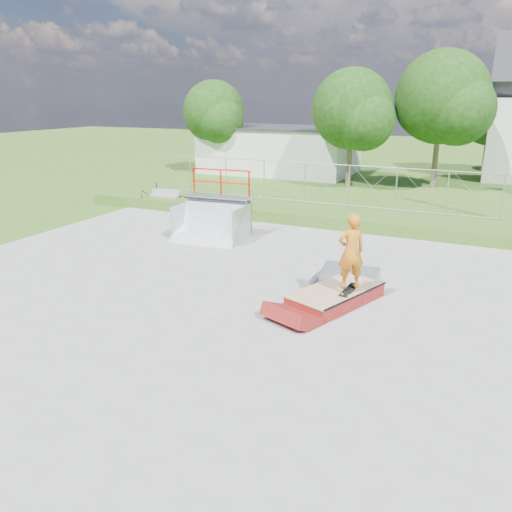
{
  "coord_description": "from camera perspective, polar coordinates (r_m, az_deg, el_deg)",
  "views": [
    {
      "loc": [
        5.43,
        -10.54,
        5.07
      ],
      "look_at": [
        0.18,
        0.68,
        1.1
      ],
      "focal_mm": 35.0,
      "sensor_mm": 36.0,
      "label": 1
    }
  ],
  "objects": [
    {
      "name": "concrete_stairs",
      "position": [
        24.21,
        -10.7,
        6.33
      ],
      "size": [
        1.5,
        1.6,
        0.8
      ],
      "primitive_type": null,
      "color": "gray",
      "rests_on": "ground"
    },
    {
      "name": "quarter_pipe",
      "position": [
        18.3,
        -5.29,
        5.6
      ],
      "size": [
        2.63,
        2.28,
        2.47
      ],
      "primitive_type": null,
      "rotation": [
        0.0,
        0.0,
        0.08
      ],
      "color": "#9C9FA4",
      "rests_on": "concrete_pad"
    },
    {
      "name": "tree_center",
      "position": [
        30.46,
        20.96,
        16.23
      ],
      "size": [
        5.44,
        5.12,
        7.6
      ],
      "color": "brown",
      "rests_on": "ground"
    },
    {
      "name": "ground",
      "position": [
        12.89,
        -2.03,
        -5.4
      ],
      "size": [
        120.0,
        120.0,
        0.0
      ],
      "primitive_type": "plane",
      "color": "#38621C",
      "rests_on": "ground"
    },
    {
      "name": "skateboard",
      "position": [
        12.75,
        10.54,
        -3.88
      ],
      "size": [
        0.34,
        0.82,
        0.13
      ],
      "primitive_type": "cube",
      "rotation": [
        0.14,
        0.0,
        -0.15
      ],
      "color": "black",
      "rests_on": "grind_box"
    },
    {
      "name": "tree_left_near",
      "position": [
        29.28,
        11.29,
        15.81
      ],
      "size": [
        4.76,
        4.48,
        6.65
      ],
      "color": "brown",
      "rests_on": "ground"
    },
    {
      "name": "flat_bank_ramp",
      "position": [
        13.83,
        10.08,
        -2.94
      ],
      "size": [
        1.61,
        1.72,
        0.49
      ],
      "primitive_type": null,
      "rotation": [
        0.0,
        0.0,
        -0.02
      ],
      "color": "#9C9FA4",
      "rests_on": "concrete_pad"
    },
    {
      "name": "chain_link_fence",
      "position": [
        22.03,
        10.55,
        7.88
      ],
      "size": [
        20.0,
        0.06,
        1.8
      ],
      "primitive_type": null,
      "color": "#9B9FA4",
      "rests_on": "grass_berm"
    },
    {
      "name": "utility_building_flat",
      "position": [
        35.38,
        2.69,
        11.95
      ],
      "size": [
        10.0,
        6.0,
        3.0
      ],
      "primitive_type": "cube",
      "color": "white",
      "rests_on": "ground"
    },
    {
      "name": "grass_berm",
      "position": [
        21.31,
        9.67,
        4.44
      ],
      "size": [
        24.0,
        3.0,
        0.5
      ],
      "primitive_type": "cube",
      "color": "#38621C",
      "rests_on": "ground"
    },
    {
      "name": "skater",
      "position": [
        12.43,
        10.78,
        0.2
      ],
      "size": [
        0.83,
        0.79,
        1.91
      ],
      "primitive_type": "imported",
      "rotation": [
        0.0,
        0.0,
        3.83
      ],
      "color": "#C86C14",
      "rests_on": "grind_box"
    },
    {
      "name": "tree_left_far",
      "position": [
        34.93,
        -4.62,
        15.85
      ],
      "size": [
        4.42,
        4.16,
        6.18
      ],
      "color": "brown",
      "rests_on": "ground"
    },
    {
      "name": "grind_box",
      "position": [
        12.95,
        9.08,
        -4.58
      ],
      "size": [
        2.1,
        2.88,
        0.39
      ],
      "rotation": [
        0.0,
        0.0,
        -0.36
      ],
      "color": "maroon",
      "rests_on": "concrete_pad"
    },
    {
      "name": "concrete_pad",
      "position": [
        12.88,
        -2.03,
        -5.32
      ],
      "size": [
        20.0,
        16.0,
        0.04
      ],
      "primitive_type": "cube",
      "color": "gray",
      "rests_on": "ground"
    },
    {
      "name": "tree_back_mid",
      "position": [
        38.42,
        25.53,
        13.96
      ],
      "size": [
        4.08,
        3.84,
        5.7
      ],
      "color": "brown",
      "rests_on": "ground"
    }
  ]
}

